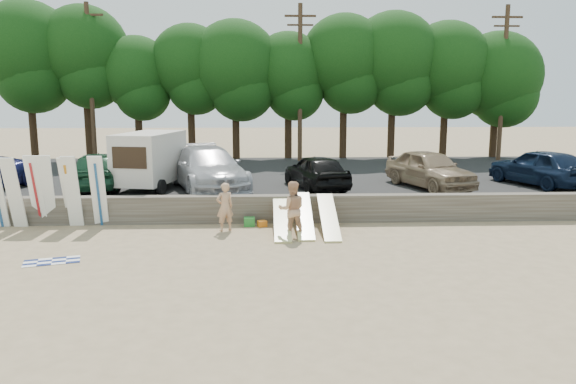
{
  "coord_description": "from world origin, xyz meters",
  "views": [
    {
      "loc": [
        -0.06,
        -17.11,
        4.69
      ],
      "look_at": [
        0.77,
        3.0,
        1.12
      ],
      "focal_mm": 35.0,
      "sensor_mm": 36.0,
      "label": 1
    }
  ],
  "objects_px": {
    "car_1": "(99,170)",
    "car_5": "(540,167)",
    "beachgoer_b": "(292,209)",
    "box_trailer": "(150,158)",
    "car_2": "(208,168)",
    "car_3": "(316,172)",
    "beachgoer_a": "(225,207)",
    "car_4": "(430,169)",
    "cooler": "(249,222)"
  },
  "relations": [
    {
      "from": "car_4",
      "to": "beachgoer_a",
      "type": "relative_size",
      "value": 2.81
    },
    {
      "from": "beachgoer_a",
      "to": "cooler",
      "type": "height_order",
      "value": "beachgoer_a"
    },
    {
      "from": "car_1",
      "to": "car_5",
      "type": "bearing_deg",
      "value": 171.75
    },
    {
      "from": "box_trailer",
      "to": "beachgoer_b",
      "type": "height_order",
      "value": "box_trailer"
    },
    {
      "from": "car_3",
      "to": "beachgoer_b",
      "type": "relative_size",
      "value": 2.31
    },
    {
      "from": "beachgoer_a",
      "to": "cooler",
      "type": "distance_m",
      "value": 1.24
    },
    {
      "from": "box_trailer",
      "to": "car_1",
      "type": "relative_size",
      "value": 0.86
    },
    {
      "from": "box_trailer",
      "to": "car_5",
      "type": "height_order",
      "value": "box_trailer"
    },
    {
      "from": "car_3",
      "to": "car_4",
      "type": "relative_size",
      "value": 0.91
    },
    {
      "from": "car_1",
      "to": "car_5",
      "type": "xyz_separation_m",
      "value": [
        18.91,
        -0.08,
        0.02
      ]
    },
    {
      "from": "car_3",
      "to": "beachgoer_a",
      "type": "bearing_deg",
      "value": 35.17
    },
    {
      "from": "car_4",
      "to": "car_3",
      "type": "bearing_deg",
      "value": 162.45
    },
    {
      "from": "car_1",
      "to": "beachgoer_b",
      "type": "distance_m",
      "value": 9.77
    },
    {
      "from": "beachgoer_b",
      "to": "cooler",
      "type": "xyz_separation_m",
      "value": [
        -1.44,
        1.58,
        -0.77
      ]
    },
    {
      "from": "car_4",
      "to": "beachgoer_a",
      "type": "xyz_separation_m",
      "value": [
        -8.36,
        -4.43,
        -0.66
      ]
    },
    {
      "from": "box_trailer",
      "to": "car_4",
      "type": "bearing_deg",
      "value": 11.98
    },
    {
      "from": "car_1",
      "to": "car_2",
      "type": "relative_size",
      "value": 0.77
    },
    {
      "from": "beachgoer_a",
      "to": "beachgoer_b",
      "type": "height_order",
      "value": "beachgoer_b"
    },
    {
      "from": "car_3",
      "to": "beachgoer_b",
      "type": "xyz_separation_m",
      "value": [
        -1.27,
        -5.27,
        -0.5
      ]
    },
    {
      "from": "car_2",
      "to": "car_5",
      "type": "relative_size",
      "value": 1.26
    },
    {
      "from": "car_1",
      "to": "cooler",
      "type": "distance_m",
      "value": 7.78
    },
    {
      "from": "cooler",
      "to": "box_trailer",
      "type": "bearing_deg",
      "value": 135.32
    },
    {
      "from": "car_2",
      "to": "car_4",
      "type": "bearing_deg",
      "value": -18.84
    },
    {
      "from": "box_trailer",
      "to": "car_3",
      "type": "distance_m",
      "value": 6.97
    },
    {
      "from": "car_5",
      "to": "beachgoer_b",
      "type": "height_order",
      "value": "car_5"
    },
    {
      "from": "car_3",
      "to": "beachgoer_a",
      "type": "height_order",
      "value": "car_3"
    },
    {
      "from": "car_2",
      "to": "beachgoer_a",
      "type": "xyz_separation_m",
      "value": [
        1.0,
        -4.42,
        -0.74
      ]
    },
    {
      "from": "car_5",
      "to": "beachgoer_b",
      "type": "relative_size",
      "value": 2.57
    },
    {
      "from": "car_5",
      "to": "cooler",
      "type": "bearing_deg",
      "value": -0.95
    },
    {
      "from": "car_3",
      "to": "beachgoer_a",
      "type": "distance_m",
      "value": 5.62
    },
    {
      "from": "car_4",
      "to": "beachgoer_b",
      "type": "bearing_deg",
      "value": -157.34
    },
    {
      "from": "car_3",
      "to": "beachgoer_a",
      "type": "xyz_separation_m",
      "value": [
        -3.53,
        -4.34,
        -0.59
      ]
    },
    {
      "from": "car_1",
      "to": "beachgoer_a",
      "type": "xyz_separation_m",
      "value": [
        5.61,
        -4.82,
        -0.66
      ]
    },
    {
      "from": "car_1",
      "to": "car_4",
      "type": "relative_size",
      "value": 0.99
    },
    {
      "from": "car_4",
      "to": "box_trailer",
      "type": "bearing_deg",
      "value": 160.65
    },
    {
      "from": "car_3",
      "to": "box_trailer",
      "type": "bearing_deg",
      "value": -17.63
    },
    {
      "from": "box_trailer",
      "to": "car_1",
      "type": "distance_m",
      "value": 2.28
    },
    {
      "from": "car_1",
      "to": "car_4",
      "type": "bearing_deg",
      "value": 170.4
    },
    {
      "from": "box_trailer",
      "to": "beachgoer_b",
      "type": "distance_m",
      "value": 7.98
    },
    {
      "from": "car_5",
      "to": "cooler",
      "type": "distance_m",
      "value": 13.21
    },
    {
      "from": "cooler",
      "to": "beachgoer_b",
      "type": "bearing_deg",
      "value": -49.42
    },
    {
      "from": "car_3",
      "to": "car_5",
      "type": "relative_size",
      "value": 0.9
    },
    {
      "from": "car_1",
      "to": "car_3",
      "type": "distance_m",
      "value": 9.15
    },
    {
      "from": "car_3",
      "to": "car_5",
      "type": "bearing_deg",
      "value": 166.65
    },
    {
      "from": "box_trailer",
      "to": "car_5",
      "type": "bearing_deg",
      "value": 13.23
    },
    {
      "from": "car_1",
      "to": "box_trailer",
      "type": "bearing_deg",
      "value": 165.4
    },
    {
      "from": "car_4",
      "to": "car_5",
      "type": "bearing_deg",
      "value": -15.12
    },
    {
      "from": "box_trailer",
      "to": "car_2",
      "type": "height_order",
      "value": "box_trailer"
    },
    {
      "from": "car_1",
      "to": "car_2",
      "type": "distance_m",
      "value": 4.64
    },
    {
      "from": "car_1",
      "to": "car_3",
      "type": "bearing_deg",
      "value": 168.96
    }
  ]
}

